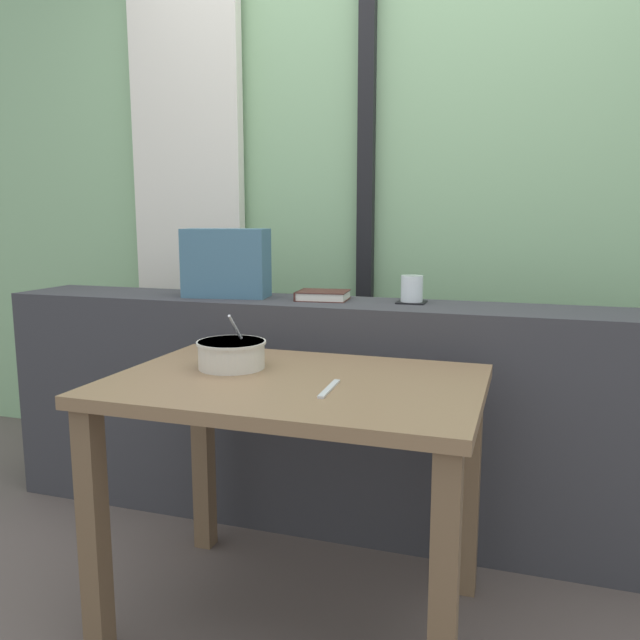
# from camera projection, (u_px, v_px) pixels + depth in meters

# --- Properties ---
(ground) EXTENTS (8.00, 8.00, 0.00)m
(ground) POSITION_uv_depth(u_px,v_px,m) (309.00, 605.00, 1.91)
(ground) COLOR #564C47
(outdoor_backdrop) EXTENTS (4.80, 0.08, 2.80)m
(outdoor_backdrop) POSITION_uv_depth(u_px,v_px,m) (398.00, 160.00, 2.82)
(outdoor_backdrop) COLOR #8EBC89
(outdoor_backdrop) RESTS_ON ground
(curtain_left_panel) EXTENTS (0.56, 0.06, 2.50)m
(curtain_left_panel) POSITION_uv_depth(u_px,v_px,m) (189.00, 196.00, 3.06)
(curtain_left_panel) COLOR silver
(curtain_left_panel) RESTS_ON ground
(window_divider_post) EXTENTS (0.07, 0.05, 2.60)m
(window_divider_post) POSITION_uv_depth(u_px,v_px,m) (366.00, 183.00, 2.81)
(window_divider_post) COLOR black
(window_divider_post) RESTS_ON ground
(dark_console_ledge) EXTENTS (2.80, 0.34, 0.85)m
(dark_console_ledge) POSITION_uv_depth(u_px,v_px,m) (357.00, 416.00, 2.36)
(dark_console_ledge) COLOR #38383D
(dark_console_ledge) RESTS_ON ground
(breakfast_table) EXTENTS (1.00, 0.69, 0.72)m
(breakfast_table) POSITION_uv_depth(u_px,v_px,m) (295.00, 421.00, 1.75)
(breakfast_table) COLOR brown
(breakfast_table) RESTS_ON ground
(coaster_square) EXTENTS (0.10, 0.10, 0.00)m
(coaster_square) POSITION_uv_depth(u_px,v_px,m) (412.00, 302.00, 2.28)
(coaster_square) COLOR black
(coaster_square) RESTS_ON dark_console_ledge
(juice_glass) EXTENTS (0.08, 0.08, 0.09)m
(juice_glass) POSITION_uv_depth(u_px,v_px,m) (412.00, 290.00, 2.27)
(juice_glass) COLOR white
(juice_glass) RESTS_ON coaster_square
(closed_book) EXTENTS (0.20, 0.18, 0.03)m
(closed_book) POSITION_uv_depth(u_px,v_px,m) (323.00, 295.00, 2.36)
(closed_book) COLOR #47231E
(closed_book) RESTS_ON dark_console_ledge
(throw_pillow) EXTENTS (0.34, 0.18, 0.26)m
(throw_pillow) POSITION_uv_depth(u_px,v_px,m) (226.00, 263.00, 2.43)
(throw_pillow) COLOR #426B84
(throw_pillow) RESTS_ON dark_console_ledge
(soup_bowl) EXTENTS (0.20, 0.20, 0.16)m
(soup_bowl) POSITION_uv_depth(u_px,v_px,m) (232.00, 354.00, 1.85)
(soup_bowl) COLOR beige
(soup_bowl) RESTS_ON breakfast_table
(fork_utensil) EXTENTS (0.02, 0.17, 0.01)m
(fork_utensil) POSITION_uv_depth(u_px,v_px,m) (329.00, 389.00, 1.63)
(fork_utensil) COLOR silver
(fork_utensil) RESTS_ON breakfast_table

